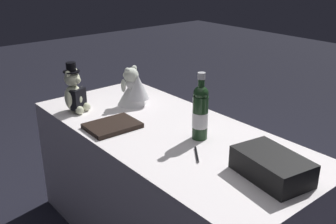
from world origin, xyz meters
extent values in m
cube|color=white|center=(0.00, 0.00, 0.35)|extent=(1.64, 0.74, 0.70)
ellipsoid|color=beige|center=(0.55, 0.24, 0.78)|extent=(0.11, 0.10, 0.16)
cube|color=black|center=(0.52, 0.23, 0.78)|extent=(0.08, 0.11, 0.12)
sphere|color=beige|center=(0.55, 0.24, 0.90)|extent=(0.09, 0.09, 0.09)
sphere|color=beige|center=(0.52, 0.22, 0.89)|extent=(0.04, 0.04, 0.04)
sphere|color=beige|center=(0.54, 0.27, 0.93)|extent=(0.03, 0.03, 0.03)
sphere|color=beige|center=(0.57, 0.21, 0.93)|extent=(0.03, 0.03, 0.03)
ellipsoid|color=beige|center=(0.51, 0.29, 0.79)|extent=(0.03, 0.03, 0.09)
ellipsoid|color=beige|center=(0.56, 0.18, 0.79)|extent=(0.03, 0.03, 0.09)
sphere|color=beige|center=(0.49, 0.24, 0.73)|extent=(0.05, 0.05, 0.05)
sphere|color=beige|center=(0.51, 0.19, 0.73)|extent=(0.05, 0.05, 0.05)
cylinder|color=black|center=(0.55, 0.24, 0.94)|extent=(0.09, 0.09, 0.01)
cylinder|color=black|center=(0.55, 0.24, 0.97)|extent=(0.05, 0.05, 0.05)
cone|color=white|center=(0.43, -0.08, 0.77)|extent=(0.17, 0.17, 0.14)
ellipsoid|color=white|center=(0.43, -0.08, 0.83)|extent=(0.08, 0.07, 0.06)
sphere|color=silver|center=(0.43, -0.08, 0.88)|extent=(0.09, 0.09, 0.09)
sphere|color=silver|center=(0.47, -0.07, 0.88)|extent=(0.04, 0.04, 0.04)
sphere|color=silver|center=(0.44, -0.11, 0.92)|extent=(0.03, 0.03, 0.03)
sphere|color=silver|center=(0.42, -0.05, 0.92)|extent=(0.03, 0.03, 0.03)
ellipsoid|color=silver|center=(0.47, -0.12, 0.83)|extent=(0.03, 0.03, 0.08)
ellipsoid|color=silver|center=(0.44, -0.03, 0.83)|extent=(0.03, 0.03, 0.08)
cone|color=white|center=(0.39, -0.09, 0.82)|extent=(0.17, 0.16, 0.15)
cylinder|color=#1C3A1E|center=(-0.17, -0.06, 0.81)|extent=(0.08, 0.08, 0.22)
sphere|color=#1C3A1E|center=(-0.17, -0.06, 0.93)|extent=(0.07, 0.07, 0.07)
cylinder|color=#1C3A1E|center=(-0.17, -0.06, 0.99)|extent=(0.03, 0.03, 0.09)
cylinder|color=silver|center=(-0.17, -0.06, 1.02)|extent=(0.04, 0.04, 0.03)
cylinder|color=white|center=(-0.17, -0.06, 0.80)|extent=(0.08, 0.08, 0.08)
cylinder|color=black|center=(-0.29, 0.08, 0.71)|extent=(0.11, 0.09, 0.01)
cone|color=silver|center=(-0.35, 0.12, 0.71)|extent=(0.02, 0.02, 0.01)
cube|color=black|center=(-0.62, -0.03, 0.75)|extent=(0.33, 0.24, 0.10)
cube|color=#B7B7BF|center=(-0.60, -0.12, 0.75)|extent=(0.04, 0.01, 0.02)
cube|color=black|center=(0.21, 0.20, 0.72)|extent=(0.21, 0.27, 0.02)
camera|label=1|loc=(-1.40, 1.17, 1.53)|focal=41.82mm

